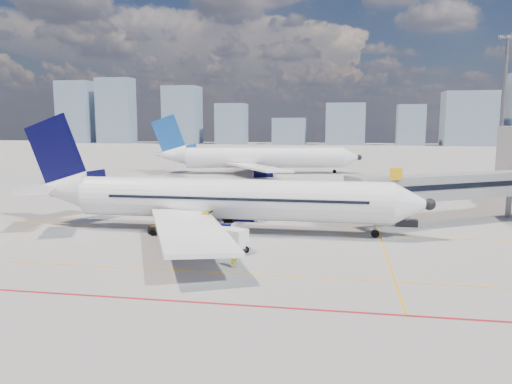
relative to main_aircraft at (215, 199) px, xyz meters
The scene contains 11 objects.
ground 8.04m from the main_aircraft, 74.74° to the right, with size 420.00×420.00×0.00m, color gray.
apron_markings 11.56m from the main_aircraft, 82.96° to the right, with size 90.00×35.12×0.01m.
jet_bridge 27.28m from the main_aircraft, 21.07° to the left, with size 23.55×15.78×6.30m.
floodlight_mast_ne 63.22m from the main_aircraft, 50.18° to the left, with size 3.20×0.61×25.45m.
distant_skyline 183.44m from the main_aircraft, 86.84° to the left, with size 251.01×14.37×31.13m.
main_aircraft is the anchor object (origin of this frame).
second_aircraft 54.89m from the main_aircraft, 95.63° to the left, with size 43.10×37.21×12.67m.
baggage_tug 8.24m from the main_aircraft, 64.11° to the right, with size 2.50×1.85×1.58m.
cargo_dolly 7.92m from the main_aircraft, 67.88° to the right, with size 3.92×2.89×1.96m.
belt_loader 4.91m from the main_aircraft, 146.48° to the right, with size 6.47×2.31×2.60m.
ramp_worker 12.62m from the main_aircraft, 69.09° to the right, with size 0.69×0.45×1.90m, color yellow.
Camera 1 is at (10.21, -39.81, 10.88)m, focal length 35.00 mm.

